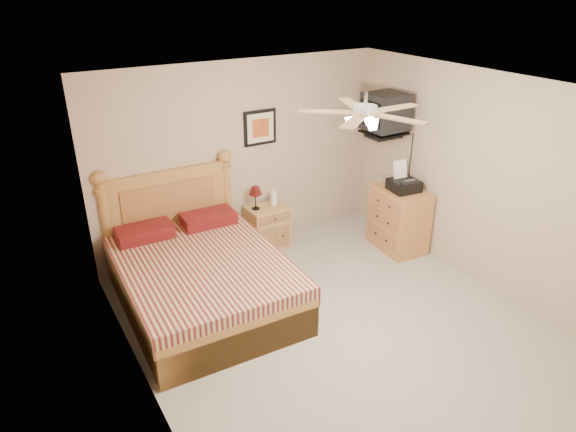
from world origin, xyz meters
name	(u,v)px	position (x,y,z in m)	size (l,w,h in m)	color
floor	(339,327)	(0.00, 0.00, 0.00)	(4.50, 4.50, 0.00)	#A29D92
ceiling	(351,92)	(0.00, 0.00, 2.50)	(4.00, 4.50, 0.04)	white
wall_back	(242,158)	(0.00, 2.25, 1.25)	(4.00, 0.04, 2.50)	tan
wall_front	(560,357)	(0.00, -2.25, 1.25)	(4.00, 0.04, 2.50)	tan
wall_left	(139,279)	(-2.00, 0.00, 1.25)	(0.04, 4.50, 2.50)	tan
wall_right	(485,183)	(2.00, 0.00, 1.25)	(0.04, 4.50, 2.50)	tan
bed	(201,250)	(-1.07, 1.12, 0.71)	(1.67, 2.19, 1.42)	#BA873D
nightstand	(268,227)	(0.23, 2.00, 0.29)	(0.54, 0.40, 0.58)	tan
table_lamp	(256,198)	(0.08, 2.03, 0.74)	(0.18, 0.18, 0.32)	#541512
lotion_bottle	(274,197)	(0.34, 2.01, 0.71)	(0.10, 0.10, 0.25)	white
framed_picture	(260,128)	(0.27, 2.23, 1.62)	(0.46, 0.04, 0.46)	black
dresser	(399,219)	(1.73, 1.04, 0.43)	(0.51, 0.74, 0.87)	#A56534
fax_machine	(405,177)	(1.71, 1.00, 1.06)	(0.36, 0.38, 0.38)	black
magazine_lower	(385,181)	(1.70, 1.35, 0.88)	(0.18, 0.25, 0.02)	#C1B09C
magazine_upper	(385,180)	(1.70, 1.35, 0.90)	(0.20, 0.27, 0.02)	tan
wall_tv	(394,113)	(1.75, 1.34, 1.81)	(0.56, 0.46, 0.58)	black
ceiling_fan	(365,113)	(0.00, -0.20, 2.36)	(1.14, 1.14, 0.28)	silver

